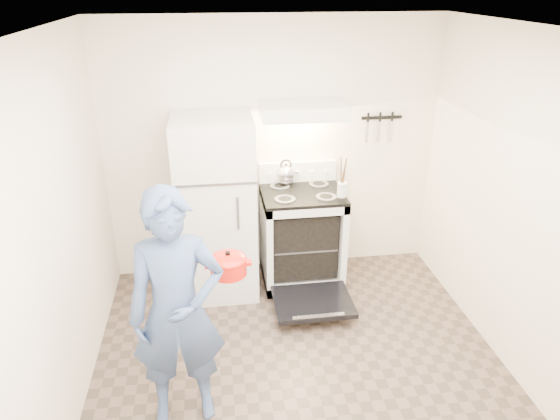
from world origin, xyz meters
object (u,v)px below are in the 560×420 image
(refrigerator, at_px, (216,208))
(tea_kettle, at_px, (286,172))
(person, at_px, (177,312))
(dutch_oven, at_px, (228,266))
(stove_body, at_px, (302,238))

(refrigerator, xyz_separation_m, tea_kettle, (0.69, 0.24, 0.22))
(refrigerator, height_order, tea_kettle, refrigerator)
(person, bearing_deg, tea_kettle, 57.88)
(person, xyz_separation_m, dutch_oven, (0.34, 0.37, 0.09))
(refrigerator, relative_size, person, 1.01)
(stove_body, height_order, dutch_oven, dutch_oven)
(tea_kettle, xyz_separation_m, dutch_oven, (-0.62, -1.42, -0.15))
(refrigerator, relative_size, stove_body, 1.85)
(stove_body, distance_m, dutch_oven, 1.49)
(person, bearing_deg, refrigerator, 75.88)
(person, height_order, dutch_oven, person)
(person, bearing_deg, dutch_oven, 43.44)
(tea_kettle, bearing_deg, refrigerator, -160.42)
(refrigerator, bearing_deg, dutch_oven, -87.07)
(stove_body, bearing_deg, tea_kettle, 119.72)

